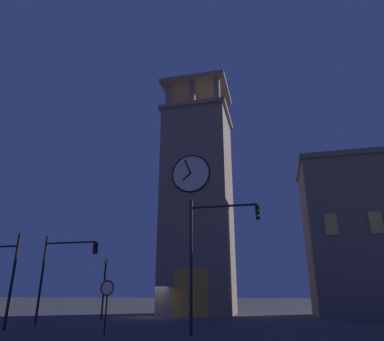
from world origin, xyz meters
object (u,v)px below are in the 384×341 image
clocktower (198,202)px  street_lamp (105,275)px  traffic_signal_far (60,264)px  no_horn_sign (107,292)px  traffic_signal_near (0,267)px  traffic_signal_mid (211,242)px

clocktower → street_lamp: size_ratio=5.73×
traffic_signal_far → no_horn_sign: traffic_signal_far is taller
traffic_signal_far → no_horn_sign: 7.63m
traffic_signal_far → no_horn_sign: (-5.92, 4.46, -1.81)m
traffic_signal_near → no_horn_sign: (-7.46, 0.79, -1.38)m
traffic_signal_near → traffic_signal_mid: (-12.76, -0.06, 1.07)m
clocktower → traffic_signal_mid: size_ratio=3.90×
no_horn_sign → clocktower: bearing=-93.8°
clocktower → traffic_signal_far: 15.71m
traffic_signal_near → traffic_signal_far: size_ratio=0.93×
traffic_signal_near → traffic_signal_mid: size_ratio=0.79×
traffic_signal_mid → traffic_signal_far: bearing=-17.8°
traffic_signal_mid → traffic_signal_far: (11.22, -3.61, -0.64)m
clocktower → street_lamp: clocktower is taller
clocktower → street_lamp: (5.93, 7.66, -7.59)m
no_horn_sign → traffic_signal_far: bearing=-37.0°
street_lamp → traffic_signal_mid: bearing=141.2°
clocktower → traffic_signal_mid: bearing=104.9°
clocktower → traffic_signal_near: clocktower is taller
traffic_signal_near → traffic_signal_mid: 12.81m
clocktower → street_lamp: bearing=52.3°
street_lamp → no_horn_sign: street_lamp is taller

